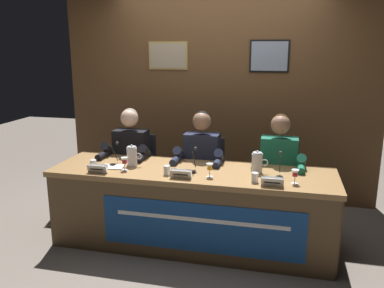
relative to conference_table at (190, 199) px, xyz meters
The scene contains 24 objects.
ground_plane 0.51m from the conference_table, 92.37° to the left, with size 12.00×12.00×0.00m, color #70665B.
wall_back_panelled 1.68m from the conference_table, 90.17° to the left, with size 3.86×0.14×2.60m.
conference_table is the anchor object (origin of this frame).
chair_left 1.04m from the conference_table, 139.62° to the left, with size 0.44×0.44×0.91m.
panelist_left 0.95m from the conference_table, 149.14° to the left, with size 0.51×0.48×1.24m.
nameplate_left 0.89m from the conference_table, 167.25° to the right, with size 0.19×0.06×0.08m.
juice_glass_left 0.70m from the conference_table, behind, with size 0.06×0.06×0.12m.
water_cup_left 0.97m from the conference_table, behind, with size 0.06×0.06×0.08m.
microphone_left 0.85m from the conference_table, behind, with size 0.06×0.17×0.22m.
chair_center 0.67m from the conference_table, 90.37° to the left, with size 0.44×0.44×0.91m.
panelist_center 0.52m from the conference_table, 90.53° to the left, with size 0.51×0.48×1.24m.
nameplate_center 0.33m from the conference_table, 104.86° to the right, with size 0.19×0.06×0.08m.
juice_glass_center 0.39m from the conference_table, 17.78° to the right, with size 0.06×0.06×0.12m.
water_cup_center 0.36m from the conference_table, 154.41° to the right, with size 0.06×0.06×0.08m.
microphone_center 0.33m from the conference_table, 66.84° to the left, with size 0.06×0.17×0.22m.
chair_right 1.03m from the conference_table, 40.69° to the left, with size 0.44×0.44×0.91m.
panelist_right 0.94m from the conference_table, 31.14° to the left, with size 0.51×0.48×1.24m.
nameplate_right 0.82m from the conference_table, 14.28° to the right, with size 0.19×0.06×0.08m.
juice_glass_right 0.99m from the conference_table, ahead, with size 0.06×0.06×0.12m.
water_cup_right 0.67m from the conference_table, 10.79° to the right, with size 0.06×0.06×0.08m.
microphone_right 0.87m from the conference_table, ahead, with size 0.06×0.17×0.22m.
water_pitcher_left_side 0.70m from the conference_table, behind, with size 0.15×0.10×0.21m.
water_pitcher_right_side 0.71m from the conference_table, 15.33° to the left, with size 0.15×0.10×0.21m.
document_stack_left 0.80m from the conference_table, behind, with size 0.23×0.18×0.01m.
Camera 1 is at (0.83, -3.49, 1.88)m, focal length 37.42 mm.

